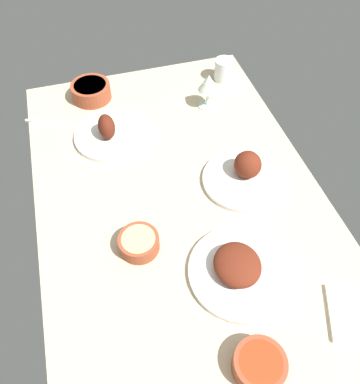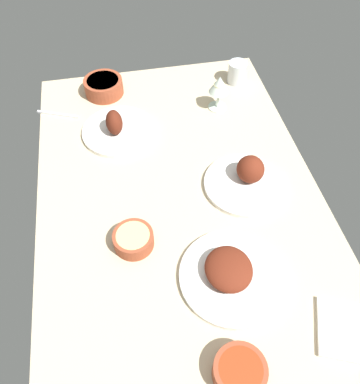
% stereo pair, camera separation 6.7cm
% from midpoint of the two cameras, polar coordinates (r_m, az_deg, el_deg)
% --- Properties ---
extents(dining_table, '(1.40, 0.90, 0.04)m').
position_cam_midpoint_polar(dining_table, '(1.25, 1.55, -1.19)').
color(dining_table, '#C6B28E').
rests_on(dining_table, ground).
extents(plate_near_viewer, '(0.29, 0.29, 0.07)m').
position_cam_midpoint_polar(plate_near_viewer, '(1.08, 9.33, -11.86)').
color(plate_near_viewer, silver).
rests_on(plate_near_viewer, dining_table).
extents(plate_far_side, '(0.26, 0.26, 0.10)m').
position_cam_midpoint_polar(plate_far_side, '(1.26, 11.33, 1.95)').
color(plate_far_side, silver).
rests_on(plate_far_side, dining_table).
extents(plate_center_main, '(0.26, 0.26, 0.10)m').
position_cam_midpoint_polar(plate_center_main, '(1.42, -7.91, 9.26)').
color(plate_center_main, silver).
rests_on(plate_center_main, dining_table).
extents(bowl_potatoes, '(0.12, 0.12, 0.05)m').
position_cam_midpoint_polar(bowl_potatoes, '(1.11, -5.20, -7.04)').
color(bowl_potatoes, brown).
rests_on(bowl_potatoes, dining_table).
extents(bowl_pasta, '(0.15, 0.15, 0.06)m').
position_cam_midpoint_polar(bowl_pasta, '(1.61, -10.05, 15.18)').
color(bowl_pasta, brown).
rests_on(bowl_pasta, dining_table).
extents(bowl_sauce, '(0.13, 0.13, 0.05)m').
position_cam_midpoint_polar(bowl_sauce, '(0.99, 10.97, -24.76)').
color(bowl_sauce, brown).
rests_on(bowl_sauce, dining_table).
extents(wine_glass, '(0.08, 0.08, 0.14)m').
position_cam_midpoint_polar(wine_glass, '(1.48, 7.19, 15.27)').
color(wine_glass, silver).
rests_on(wine_glass, dining_table).
extents(water_tumbler, '(0.08, 0.08, 0.09)m').
position_cam_midpoint_polar(water_tumbler, '(1.66, 9.69, 17.05)').
color(water_tumbler, silver).
rests_on(water_tumbler, dining_table).
extents(folded_napkin, '(0.18, 0.17, 0.01)m').
position_cam_midpoint_polar(folded_napkin, '(1.11, 24.52, -18.14)').
color(folded_napkin, white).
rests_on(folded_napkin, dining_table).
extents(fork_loose, '(0.07, 0.16, 0.01)m').
position_cam_midpoint_polar(fork_loose, '(1.56, -16.46, 10.96)').
color(fork_loose, silver).
rests_on(fork_loose, dining_table).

